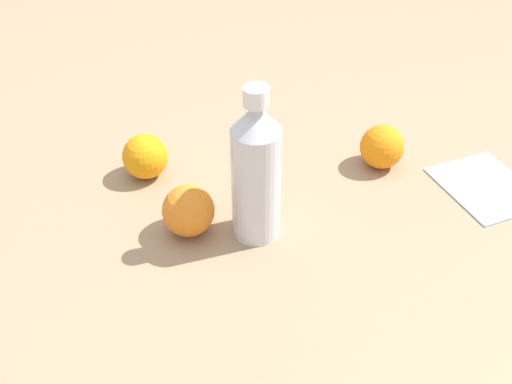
# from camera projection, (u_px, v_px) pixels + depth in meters

# --- Properties ---
(ground_plane) EXTENTS (2.40, 2.40, 0.00)m
(ground_plane) POSITION_uv_depth(u_px,v_px,m) (258.00, 208.00, 1.08)
(ground_plane) COLOR #9E7F60
(water_bottle) EXTENTS (0.08, 0.08, 0.26)m
(water_bottle) POSITION_uv_depth(u_px,v_px,m) (256.00, 171.00, 0.96)
(water_bottle) COLOR silver
(water_bottle) RESTS_ON ground_plane
(orange_0) EXTENTS (0.08, 0.08, 0.08)m
(orange_0) POSITION_uv_depth(u_px,v_px,m) (145.00, 157.00, 1.13)
(orange_0) COLOR orange
(orange_0) RESTS_ON ground_plane
(orange_1) EXTENTS (0.08, 0.08, 0.08)m
(orange_1) POSITION_uv_depth(u_px,v_px,m) (382.00, 147.00, 1.15)
(orange_1) COLOR orange
(orange_1) RESTS_ON ground_plane
(orange_2) EXTENTS (0.08, 0.08, 0.08)m
(orange_2) POSITION_uv_depth(u_px,v_px,m) (188.00, 211.00, 1.01)
(orange_2) COLOR orange
(orange_2) RESTS_ON ground_plane
(folded_napkin) EXTENTS (0.21, 0.22, 0.01)m
(folded_napkin) POSITION_uv_depth(u_px,v_px,m) (486.00, 186.00, 1.12)
(folded_napkin) COLOR #99BFD8
(folded_napkin) RESTS_ON ground_plane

